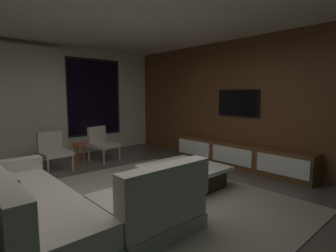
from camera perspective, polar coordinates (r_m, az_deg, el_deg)
floor at (r=3.83m, az=-8.38°, el=-16.67°), size 9.20×9.20×0.00m
back_wall_with_window at (r=6.82m, az=-26.14°, el=4.62°), size 6.60×0.30×2.70m
media_wall at (r=5.79m, az=17.56°, el=4.79°), size 0.12×7.80×2.70m
ceiling at (r=3.71m, az=-9.17°, el=25.23°), size 8.20×8.20×0.00m
area_rug at (r=3.95m, az=-3.14°, el=-15.81°), size 3.20×3.80×0.01m
sectional_couch at (r=3.25m, az=-22.31°, el=-16.04°), size 1.98×2.50×0.82m
coffee_table at (r=4.42m, az=3.41°, el=-10.79°), size 1.16×1.16×0.36m
book_stack_on_coffee_table at (r=4.40m, az=2.34°, el=-8.18°), size 0.28×0.20×0.05m
accent_chair_near_window at (r=6.31m, az=-14.25°, el=-3.33°), size 0.66×0.67×0.78m
accent_chair_by_curtain at (r=5.78m, az=-23.66°, el=-4.61°), size 0.57×0.59×0.78m
side_stool at (r=6.09m, az=-18.73°, el=-4.42°), size 0.32×0.32×0.46m
media_console at (r=5.71m, az=15.23°, el=-6.27°), size 0.46×3.10×0.52m
mounted_tv at (r=5.83m, az=14.90°, el=4.89°), size 0.05×0.98×0.57m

